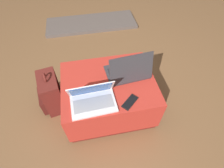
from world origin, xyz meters
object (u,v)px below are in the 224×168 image
object	(u,v)px
cell_phone	(130,102)
backpack	(51,94)
laptop_near	(93,99)
laptop_far	(128,71)

from	to	relation	value
cell_phone	backpack	size ratio (longest dim) A/B	0.34
backpack	laptop_near	bearing A→B (deg)	40.47
laptop_near	laptop_far	distance (m)	0.41
laptop_near	laptop_far	size ratio (longest dim) A/B	0.91
laptop_near	backpack	distance (m)	0.56
laptop_far	backpack	distance (m)	0.78
laptop_far	backpack	bearing A→B (deg)	-12.13
laptop_near	laptop_far	world-z (taller)	laptop_far
backpack	laptop_far	bearing A→B (deg)	72.68
laptop_near	backpack	size ratio (longest dim) A/B	0.77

